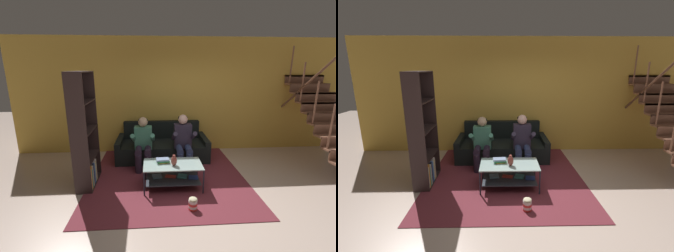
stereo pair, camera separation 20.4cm
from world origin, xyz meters
The scene contains 12 objects.
ground centered at (0.00, 0.00, 0.00)m, with size 16.80×16.80×0.00m, color beige.
back_partition centered at (0.00, 2.46, 1.45)m, with size 8.40×0.12×2.90m, color gold.
staircase_run centered at (3.19, 1.28, 1.10)m, with size 1.04×2.59×2.89m.
couch centered at (-0.50, 1.90, 0.27)m, with size 2.16×0.96×0.84m.
person_seated_left centered at (-0.93, 1.33, 0.61)m, with size 0.50×0.58×1.12m.
person_seated_right centered at (-0.06, 1.34, 0.63)m, with size 0.50×0.58×1.16m.
coffee_table centered at (-0.37, 0.45, 0.30)m, with size 1.06×0.59×0.46m.
area_rug centered at (-0.43, 1.05, 0.01)m, with size 3.05×3.40×0.01m.
vase centered at (-0.36, 0.37, 0.55)m, with size 0.11×0.11×0.20m.
book_stack centered at (-0.55, 0.52, 0.50)m, with size 0.25×0.19×0.07m.
bookshelf centered at (-1.99, 0.66, 0.77)m, with size 0.32×0.86×2.10m.
popcorn_tub centered at (-0.12, -0.29, 0.11)m, with size 0.14×0.14×0.21m.
Camera 1 is at (-0.72, -3.32, 2.14)m, focal length 24.00 mm.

